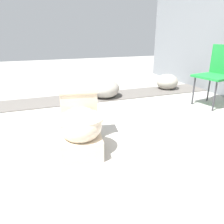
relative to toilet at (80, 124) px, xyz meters
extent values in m
plane|color=#A8A59E|center=(-0.15, -0.14, -0.22)|extent=(14.00, 14.00, 0.00)
cube|color=#605B56|center=(-1.52, 0.36, -0.21)|extent=(0.56, 8.00, 0.01)
cube|color=beige|center=(0.00, 0.00, -0.14)|extent=(0.65, 0.44, 0.17)
ellipsoid|color=beige|center=(0.09, -0.02, 0.04)|extent=(0.50, 0.43, 0.28)
cylinder|color=beige|center=(0.09, -0.02, 0.10)|extent=(0.45, 0.45, 0.03)
cube|color=beige|center=(-0.21, 0.04, 0.10)|extent=(0.24, 0.37, 0.30)
cube|color=beige|center=(-0.21, 0.04, 0.27)|extent=(0.27, 0.39, 0.04)
cylinder|color=silver|center=(-0.20, 0.12, 0.29)|extent=(0.02, 0.02, 0.01)
cube|color=#1E8C38|center=(-0.55, 2.00, 0.20)|extent=(0.51, 0.51, 0.03)
cylinder|color=#38383D|center=(-0.35, 1.87, -0.02)|extent=(0.02, 0.02, 0.40)
cylinder|color=#38383D|center=(-0.69, 1.80, -0.02)|extent=(0.02, 0.02, 0.40)
cylinder|color=#38383D|center=(-0.75, 2.14, -0.02)|extent=(0.02, 0.02, 0.40)
ellipsoid|color=#ADA899|center=(-1.59, 1.96, -0.08)|extent=(0.49, 0.50, 0.28)
ellipsoid|color=gray|center=(-1.47, 0.73, -0.08)|extent=(0.66, 0.65, 0.28)
camera|label=1|loc=(1.77, -0.35, 0.77)|focal=35.00mm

